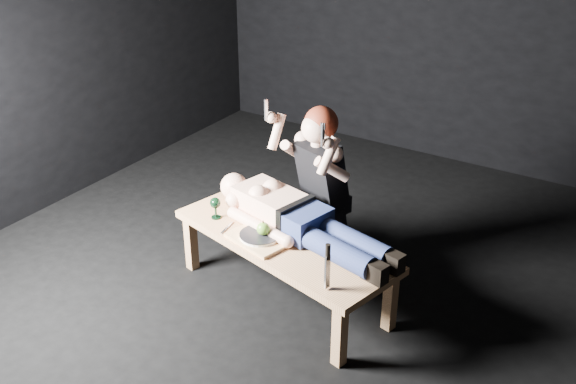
{
  "coord_description": "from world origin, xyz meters",
  "views": [
    {
      "loc": [
        1.77,
        -3.22,
        2.62
      ],
      "look_at": [
        -0.18,
        -0.15,
        0.75
      ],
      "focal_mm": 41.4,
      "sensor_mm": 36.0,
      "label": 1
    }
  ],
  "objects_px": {
    "table": "(284,267)",
    "serving_tray": "(260,238)",
    "lying_man": "(301,217)",
    "goblet": "(216,208)",
    "carving_knife": "(327,267)",
    "kneeling_woman": "(329,186)"
  },
  "relations": [
    {
      "from": "lying_man",
      "to": "kneeling_woman",
      "type": "relative_size",
      "value": 1.14
    },
    {
      "from": "serving_tray",
      "to": "carving_knife",
      "type": "bearing_deg",
      "value": -20.73
    },
    {
      "from": "lying_man",
      "to": "kneeling_woman",
      "type": "bearing_deg",
      "value": 105.45
    },
    {
      "from": "kneeling_woman",
      "to": "serving_tray",
      "type": "relative_size",
      "value": 3.24
    },
    {
      "from": "table",
      "to": "kneeling_woman",
      "type": "xyz_separation_m",
      "value": [
        0.05,
        0.49,
        0.39
      ]
    },
    {
      "from": "table",
      "to": "lying_man",
      "type": "xyz_separation_m",
      "value": [
        0.07,
        0.1,
        0.35
      ]
    },
    {
      "from": "lying_man",
      "to": "goblet",
      "type": "xyz_separation_m",
      "value": [
        -0.58,
        -0.13,
        -0.05
      ]
    },
    {
      "from": "lying_man",
      "to": "goblet",
      "type": "bearing_deg",
      "value": -154.03
    },
    {
      "from": "lying_man",
      "to": "carving_knife",
      "type": "height_order",
      "value": "carving_knife"
    },
    {
      "from": "lying_man",
      "to": "serving_tray",
      "type": "distance_m",
      "value": 0.29
    },
    {
      "from": "lying_man",
      "to": "carving_knife",
      "type": "bearing_deg",
      "value": -31.96
    },
    {
      "from": "table",
      "to": "kneeling_woman",
      "type": "distance_m",
      "value": 0.63
    },
    {
      "from": "lying_man",
      "to": "kneeling_woman",
      "type": "xyz_separation_m",
      "value": [
        -0.01,
        0.39,
        0.05
      ]
    },
    {
      "from": "lying_man",
      "to": "serving_tray",
      "type": "relative_size",
      "value": 3.69
    },
    {
      "from": "table",
      "to": "goblet",
      "type": "xyz_separation_m",
      "value": [
        -0.51,
        -0.03,
        0.3
      ]
    },
    {
      "from": "serving_tray",
      "to": "kneeling_woman",
      "type": "bearing_deg",
      "value": 74.91
    },
    {
      "from": "table",
      "to": "carving_knife",
      "type": "distance_m",
      "value": 0.71
    },
    {
      "from": "goblet",
      "to": "serving_tray",
      "type": "bearing_deg",
      "value": -10.57
    },
    {
      "from": "table",
      "to": "carving_knife",
      "type": "xyz_separation_m",
      "value": [
        0.5,
        -0.34,
        0.37
      ]
    },
    {
      "from": "lying_man",
      "to": "goblet",
      "type": "height_order",
      "value": "lying_man"
    },
    {
      "from": "serving_tray",
      "to": "lying_man",
      "type": "bearing_deg",
      "value": 49.8
    },
    {
      "from": "table",
      "to": "serving_tray",
      "type": "distance_m",
      "value": 0.28
    }
  ]
}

